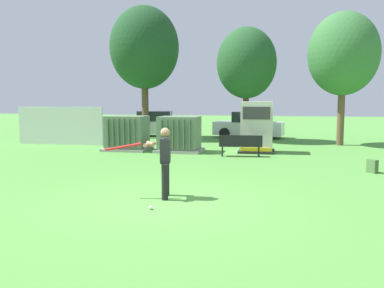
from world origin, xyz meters
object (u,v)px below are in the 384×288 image
Objects in this scene: parked_car_leftmost at (153,124)px; park_bench at (241,144)px; generator_enclosure at (257,127)px; transformer_mid_west at (179,135)px; transformer_west at (127,134)px; parked_car_left_of_center at (249,126)px; batter at (163,159)px; sports_ball at (151,208)px; backpack at (373,166)px.

park_bench is at bearing -52.25° from parked_car_leftmost.
park_bench is at bearing -110.55° from generator_enclosure.
generator_enclosure is at bearing 7.98° from transformer_mid_west.
transformer_west is 9.01m from parked_car_left_of_center.
transformer_west and parked_car_left_of_center have the same top height.
transformer_west is 0.48× the size of parked_car_leftmost.
parked_car_leftmost is (-5.14, 15.76, -0.22)m from batter.
park_bench is at bearing 82.07° from sports_ball.
batter is 7.54m from backpack.
park_bench is at bearing -11.21° from transformer_west.
parked_car_leftmost is 1.00× the size of parked_car_left_of_center.
parked_car_leftmost is (-5.17, 16.89, 0.71)m from sports_ball.
sports_ball is at bearing -72.99° from parked_car_leftmost.
batter reaches higher than sports_ball.
generator_enclosure reaches higher than parked_car_left_of_center.
batter is 16.57m from parked_car_leftmost.
batter is at bearing -71.94° from parked_car_leftmost.
generator_enclosure is 0.52× the size of parked_car_left_of_center.
generator_enclosure reaches higher than sports_ball.
sports_ball is at bearing -66.45° from transformer_west.
generator_enclosure is at bearing 132.43° from backpack.
parked_car_leftmost reaches higher than backpack.
park_bench is 10.41m from parked_car_leftmost.
backpack is 0.10× the size of parked_car_leftmost.
sports_ball is 0.20× the size of backpack.
sports_ball is (-1.79, -10.23, -1.09)m from generator_enclosure.
generator_enclosure is 1.26× the size of park_bench.
park_bench is at bearing -20.40° from transformer_mid_west.
parked_car_leftmost is at bearing 115.85° from transformer_mid_west.
parked_car_left_of_center is at bearing 86.36° from batter.
sports_ball is at bearing -97.93° from park_bench.
sports_ball is (1.70, -9.74, -0.74)m from transformer_mid_west.
transformer_mid_west is 4.77× the size of backpack.
transformer_mid_west is at bearing -64.15° from parked_car_leftmost.
parked_car_leftmost reaches higher than sports_ball.
parked_car_leftmost is (-6.96, 6.66, -0.38)m from generator_enclosure.
generator_enclosure is at bearing 4.65° from transformer_west.
backpack is at bearing 45.03° from sports_ball.
sports_ball is at bearing -134.97° from backpack.
generator_enclosure is 6.04m from backpack.
transformer_west is 1.15× the size of park_bench.
generator_enclosure is 9.28m from batter.
parked_car_left_of_center is at bearing 1.72° from parked_car_leftmost.
transformer_west is 5.56m from park_bench.
transformer_mid_west is at bearing 100.99° from batter.
parked_car_left_of_center is (5.23, 7.33, -0.04)m from transformer_west.
transformer_west and parked_car_leftmost have the same top height.
transformer_west is 2.54m from transformer_mid_west.
transformer_west is 7.21m from parked_car_leftmost.
transformer_mid_west is 7.94m from parked_car_leftmost.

